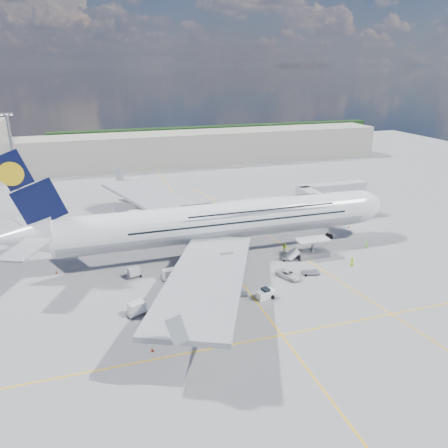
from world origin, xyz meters
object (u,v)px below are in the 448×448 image
object	(u,v)px
dolly_row_a	(169,274)
cone_nose	(349,227)
service_van	(289,274)
dolly_back	(134,272)
baggage_tug	(266,294)
cone_tail	(56,272)
dolly_nose_far	(310,272)
crew_van	(352,262)
crew_nose	(367,245)
cone_wing_right_inner	(224,271)
dolly_row_b	(137,308)
cone_wing_right_outer	(152,349)
light_mast	(15,166)
airliner	(220,221)
cargo_loader	(311,251)
crew_tug	(211,297)
dolly_row_c	(239,294)
cone_wing_left_outer	(124,214)
jet_bridge	(325,194)
crew_wing	(186,276)
catering_truck_inner	(145,220)
dolly_nose_near	(288,259)
catering_truck_outer	(130,210)
cone_wing_left_inner	(148,228)
crew_loader	(285,248)

from	to	relation	value
dolly_row_a	cone_nose	distance (m)	46.81
dolly_row_a	service_van	bearing A→B (deg)	-33.13
dolly_back	baggage_tug	xyz separation A→B (m)	(19.45, -14.25, -0.15)
service_van	cone_tail	distance (m)	42.02
dolly_nose_far	crew_van	bearing A→B (deg)	24.15
crew_nose	cone_wing_right_inner	bearing A→B (deg)	133.16
dolly_row_b	cone_tail	size ratio (longest dim) A/B	6.53
cone_wing_right_outer	light_mast	bearing A→B (deg)	109.29
dolly_row_b	crew_van	bearing A→B (deg)	-16.07
dolly_row_b	crew_van	distance (m)	41.05
dolly_back	service_van	distance (m)	27.63
light_mast	airliner	bearing A→B (deg)	-41.00
cargo_loader	crew_tug	bearing A→B (deg)	-154.44
dolly_row_c	dolly_row_b	bearing A→B (deg)	-166.98
cone_wing_left_outer	jet_bridge	bearing A→B (deg)	-22.21
crew_van	crew_wing	bearing A→B (deg)	35.58
cargo_loader	cone_wing_left_outer	world-z (taller)	cargo_loader
dolly_row_b	cone_wing_right_outer	distance (m)	9.76
catering_truck_inner	cone_nose	world-z (taller)	catering_truck_inner
dolly_row_a	service_van	xyz separation A→B (m)	(20.38, -5.83, -0.34)
dolly_nose_far	jet_bridge	bearing A→B (deg)	75.65
dolly_nose_near	baggage_tug	xyz separation A→B (m)	(-9.89, -12.49, 0.52)
crew_wing	cone_nose	bearing A→B (deg)	-45.17
catering_truck_outer	service_van	world-z (taller)	catering_truck_outer
cargo_loader	dolly_back	xyz separation A→B (m)	(-34.46, 1.57, -0.30)
dolly_back	catering_truck_inner	bearing A→B (deg)	59.25
cargo_loader	crew_wing	world-z (taller)	cargo_loader
dolly_row_b	service_van	size ratio (longest dim) A/B	0.74
dolly_row_c	service_van	size ratio (longest dim) A/B	0.59
dolly_nose_near	cone_wing_right_inner	world-z (taller)	cone_wing_right_inner
cone_wing_left_outer	crew_van	bearing A→B (deg)	-48.53
dolly_nose_far	dolly_row_a	bearing A→B (deg)	-173.31
light_mast	cone_wing_left_inner	distance (m)	35.56
dolly_row_a	dolly_back	size ratio (longest dim) A/B	1.07
crew_tug	crew_loader	bearing A→B (deg)	42.05
dolly_back	crew_nose	size ratio (longest dim) A/B	1.89
crew_loader	catering_truck_outer	bearing A→B (deg)	166.37
cone_wing_left_outer	cone_wing_right_outer	xyz separation A→B (m)	(-1.93, -57.79, -0.00)
cone_wing_right_outer	cone_tail	size ratio (longest dim) A/B	0.96
catering_truck_inner	cone_wing_left_inner	size ratio (longest dim) A/B	15.27
cargo_loader	cone_wing_left_outer	size ratio (longest dim) A/B	15.61
catering_truck_outer	service_van	size ratio (longest dim) A/B	1.58
jet_bridge	cargo_loader	distance (m)	22.93
airliner	crew_nose	world-z (taller)	airliner
crew_van	catering_truck_inner	bearing A→B (deg)	-1.29
airliner	service_van	size ratio (longest dim) A/B	16.05
light_mast	dolly_row_b	xyz separation A→B (m)	(21.33, -53.48, -12.10)
baggage_tug	cone_tail	xyz separation A→B (m)	(-32.75, 19.80, -0.54)
cargo_loader	cone_wing_right_outer	bearing A→B (deg)	-148.74
crew_nose	crew_van	distance (m)	9.82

